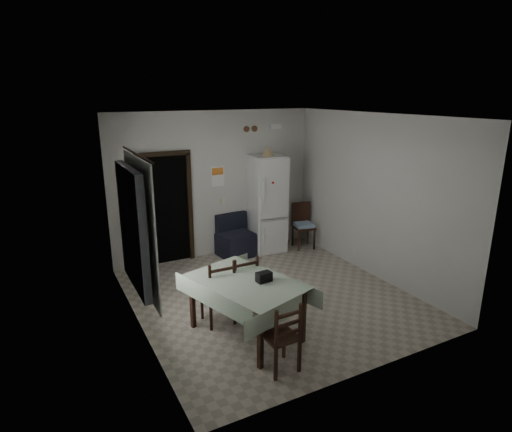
{
  "coord_description": "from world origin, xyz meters",
  "views": [
    {
      "loc": [
        -3.18,
        -5.53,
        3.24
      ],
      "look_at": [
        0.0,
        0.5,
        1.25
      ],
      "focal_mm": 30.0,
      "sensor_mm": 36.0,
      "label": 1
    }
  ],
  "objects": [
    {
      "name": "curtain_rod",
      "position": [
        -2.03,
        -0.2,
        2.5
      ],
      "size": [
        0.02,
        1.6,
        0.02
      ],
      "primitive_type": "cylinder",
      "rotation": [
        1.57,
        0.0,
        0.0
      ],
      "color": "black",
      "rests_on": "ground"
    },
    {
      "name": "black_bag",
      "position": [
        -0.65,
        -0.96,
        0.87
      ],
      "size": [
        0.21,
        0.14,
        0.13
      ],
      "primitive_type": "cube",
      "rotation": [
        0.0,
        0.0,
        0.08
      ],
      "color": "black",
      "rests_on": "dining_table"
    },
    {
      "name": "vent_left",
      "position": [
        0.7,
        2.23,
        2.52
      ],
      "size": [
        0.12,
        0.03,
        0.12
      ],
      "primitive_type": "cylinder",
      "rotation": [
        1.57,
        0.0,
        0.0
      ],
      "color": "brown",
      "rests_on": "ground"
    },
    {
      "name": "dining_chair_near_head",
      "position": [
        -0.84,
        -1.71,
        0.45
      ],
      "size": [
        0.4,
        0.4,
        0.9
      ],
      "primitive_type": null,
      "rotation": [
        0.0,
        0.0,
        3.18
      ],
      "color": "black",
      "rests_on": "ground"
    },
    {
      "name": "tan_cone",
      "position": [
        0.97,
        1.84,
        2.11
      ],
      "size": [
        0.24,
        0.24,
        0.2
      ],
      "primitive_type": "cone",
      "rotation": [
        0.0,
        0.0,
        0.01
      ],
      "color": "tan",
      "rests_on": "fridge"
    },
    {
      "name": "doorway",
      "position": [
        -1.05,
        2.45,
        1.06
      ],
      "size": [
        1.06,
        0.52,
        2.22
      ],
      "color": "black",
      "rests_on": "ground"
    },
    {
      "name": "dining_chair_far_left",
      "position": [
        -1.06,
        -0.34,
        0.49
      ],
      "size": [
        0.43,
        0.43,
        0.99
      ],
      "primitive_type": null,
      "rotation": [
        0.0,
        0.0,
        3.13
      ],
      "color": "black",
      "rests_on": "ground"
    },
    {
      "name": "fridge",
      "position": [
        1.0,
        1.93,
        1.01
      ],
      "size": [
        0.7,
        0.7,
        2.02
      ],
      "primitive_type": null,
      "rotation": [
        0.0,
        0.0,
        -0.08
      ],
      "color": "silver",
      "rests_on": "ground"
    },
    {
      "name": "ground",
      "position": [
        0.0,
        0.0,
        0.0
      ],
      "size": [
        4.5,
        4.5,
        0.0
      ],
      "primitive_type": "plane",
      "color": "#A59987",
      "rests_on": "ground"
    },
    {
      "name": "vent_right",
      "position": [
        0.88,
        2.23,
        2.52
      ],
      "size": [
        0.12,
        0.03,
        0.12
      ],
      "primitive_type": "cylinder",
      "rotation": [
        1.57,
        0.0,
        0.0
      ],
      "color": "brown",
      "rests_on": "ground"
    },
    {
      "name": "wall_right",
      "position": [
        2.1,
        0.0,
        1.45
      ],
      "size": [
        0.02,
        4.5,
        2.9
      ],
      "primitive_type": null,
      "color": "beige",
      "rests_on": "ground"
    },
    {
      "name": "window_recess",
      "position": [
        -2.15,
        -0.2,
        1.55
      ],
      "size": [
        0.1,
        1.2,
        1.6
      ],
      "primitive_type": "cube",
      "color": "silver",
      "rests_on": "ground"
    },
    {
      "name": "ceiling",
      "position": [
        0.0,
        0.0,
        2.9
      ],
      "size": [
        4.2,
        4.5,
        0.02
      ],
      "primitive_type": null,
      "color": "white",
      "rests_on": "ground"
    },
    {
      "name": "calendar",
      "position": [
        0.05,
        2.24,
        1.62
      ],
      "size": [
        0.28,
        0.02,
        0.4
      ],
      "primitive_type": "cube",
      "color": "white",
      "rests_on": "ground"
    },
    {
      "name": "corner_chair",
      "position": [
        1.77,
        1.68,
        0.48
      ],
      "size": [
        0.49,
        0.49,
        0.96
      ],
      "primitive_type": null,
      "rotation": [
        0.0,
        0.0,
        -0.2
      ],
      "color": "black",
      "rests_on": "ground"
    },
    {
      "name": "wall_left",
      "position": [
        -2.1,
        0.0,
        1.45
      ],
      "size": [
        0.02,
        4.5,
        2.9
      ],
      "primitive_type": null,
      "color": "beige",
      "rests_on": "ground"
    },
    {
      "name": "light_switch",
      "position": [
        0.15,
        2.24,
        1.1
      ],
      "size": [
        0.08,
        0.02,
        0.12
      ],
      "primitive_type": "cube",
      "color": "beige",
      "rests_on": "ground"
    },
    {
      "name": "emergency_light",
      "position": [
        1.35,
        2.21,
        2.55
      ],
      "size": [
        0.25,
        0.07,
        0.09
      ],
      "primitive_type": "cube",
      "color": "white",
      "rests_on": "ground"
    },
    {
      "name": "navy_seat",
      "position": [
        0.3,
        1.93,
        0.42
      ],
      "size": [
        0.76,
        0.74,
        0.84
      ],
      "primitive_type": null,
      "rotation": [
        0.0,
        0.0,
        0.11
      ],
      "color": "black",
      "rests_on": "ground"
    },
    {
      "name": "calendar_image",
      "position": [
        0.05,
        2.23,
        1.72
      ],
      "size": [
        0.24,
        0.01,
        0.14
      ],
      "primitive_type": "cube",
      "color": "orange",
      "rests_on": "ground"
    },
    {
      "name": "curtain",
      "position": [
        -2.04,
        -0.2,
        1.55
      ],
      "size": [
        0.02,
        1.45,
        1.85
      ],
      "primitive_type": "cube",
      "color": "white",
      "rests_on": "ground"
    },
    {
      "name": "wall_front",
      "position": [
        0.0,
        -2.25,
        1.45
      ],
      "size": [
        4.2,
        0.02,
        2.9
      ],
      "primitive_type": null,
      "color": "beige",
      "rests_on": "ground"
    },
    {
      "name": "dining_table",
      "position": [
        -0.85,
        -0.83,
        0.4
      ],
      "size": [
        1.43,
        1.78,
        0.81
      ],
      "primitive_type": null,
      "rotation": [
        0.0,
        0.0,
        0.3
      ],
      "color": "#A0B399",
      "rests_on": "ground"
    },
    {
      "name": "dining_chair_far_right",
      "position": [
        -0.66,
        -0.27,
        0.48
      ],
      "size": [
        0.41,
        0.41,
        0.96
      ],
      "primitive_type": null,
      "rotation": [
        0.0,
        0.0,
        3.14
      ],
      "color": "black",
      "rests_on": "ground"
    },
    {
      "name": "wall_back",
      "position": [
        0.0,
        2.25,
        1.45
      ],
      "size": [
        4.2,
        0.02,
        2.9
      ],
      "primitive_type": null,
      "color": "beige",
      "rests_on": "ground"
    }
  ]
}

